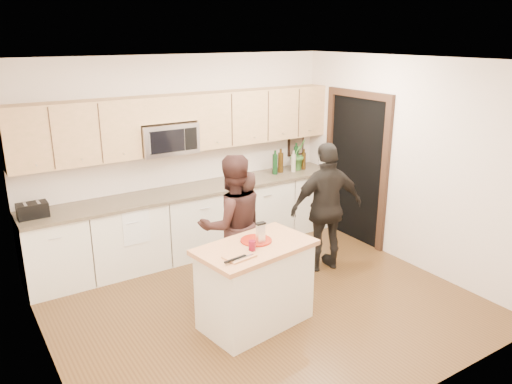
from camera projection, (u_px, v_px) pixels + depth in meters
floor at (262, 303)px, 5.73m from camera, size 4.50×4.50×0.00m
room_shell at (263, 156)px, 5.21m from camera, size 4.52×4.02×2.71m
back_cabinetry at (195, 220)px, 6.94m from camera, size 4.50×0.66×0.94m
upper_cabinetry at (189, 121)px, 6.66m from camera, size 4.50×0.33×0.75m
microwave at (167, 138)px, 6.51m from camera, size 0.76×0.41×0.40m
doorway at (356, 163)px, 7.25m from camera, size 0.06×1.25×2.20m
framed_picture at (296, 144)px, 7.94m from camera, size 0.30×0.03×0.38m
dish_towel at (132, 215)px, 6.20m from camera, size 0.34×0.60×0.48m
island at (255, 284)px, 5.21m from camera, size 1.29×0.86×0.90m
red_plate at (256, 240)px, 5.17m from camera, size 0.33×0.33×0.02m
box_grater at (261, 232)px, 5.07m from camera, size 0.10×0.06×0.21m
drink_glass at (252, 246)px, 4.94m from camera, size 0.07×0.07×0.10m
cutting_board at (240, 257)px, 4.79m from camera, size 0.31×0.24×0.02m
tongs at (235, 259)px, 4.70m from camera, size 0.25×0.06×0.02m
knife at (244, 257)px, 4.75m from camera, size 0.23×0.06×0.01m
toaster at (33, 210)px, 5.70m from camera, size 0.33×0.20×0.17m
bottle_cluster at (288, 160)px, 7.59m from camera, size 0.61×0.19×0.41m
orchid at (298, 154)px, 7.68m from camera, size 0.29×0.25×0.48m
woman_left at (243, 231)px, 5.90m from camera, size 0.59×0.45×1.46m
woman_center at (232, 225)px, 5.78m from camera, size 0.89×0.74×1.67m
woman_right at (327, 207)px, 6.36m from camera, size 1.05×0.62×1.68m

